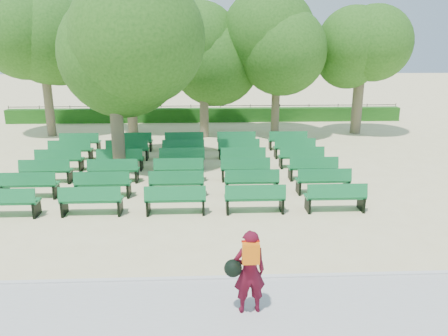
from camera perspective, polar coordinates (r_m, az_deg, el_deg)
name	(u,v)px	position (r m, az deg, el deg)	size (l,w,h in m)	color
ground	(208,190)	(15.75, -2.10, -2.86)	(120.00, 120.00, 0.00)	beige
paving	(212,310)	(9.06, -1.62, -18.08)	(30.00, 2.20, 0.06)	#B9B9B4
curb	(211,279)	(10.02, -1.74, -14.29)	(30.00, 0.12, 0.10)	silver
hedge	(206,115)	(29.27, -2.38, 6.93)	(26.00, 0.70, 0.90)	#1E5816
fence	(206,121)	(29.73, -2.37, 6.20)	(26.00, 0.10, 1.02)	black
tree_line	(206,134)	(25.41, -2.32, 4.49)	(21.80, 6.80, 7.04)	#2A5F19
bench_array	(181,172)	(17.58, -5.58, -0.56)	(1.87, 0.60, 1.18)	#137137
tree_among	(112,51)	(17.71, -14.43, 14.63)	(5.22, 5.22, 7.18)	brown
person	(248,271)	(8.53, 3.17, -13.25)	(0.82, 0.51, 1.70)	#4D0B1C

